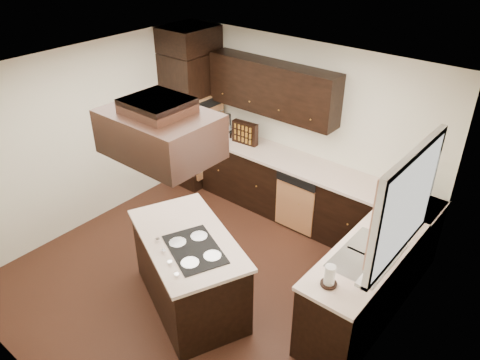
{
  "coord_description": "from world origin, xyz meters",
  "views": [
    {
      "loc": [
        3.16,
        -3.09,
        3.96
      ],
      "look_at": [
        0.1,
        0.6,
        1.15
      ],
      "focal_mm": 35.0,
      "sensor_mm": 36.0,
      "label": 1
    }
  ],
  "objects_px": {
    "range_hood": "(160,134)",
    "spice_rack": "(245,133)",
    "island": "(189,272)",
    "oven_column": "(193,119)"
  },
  "relations": [
    {
      "from": "oven_column",
      "to": "island",
      "type": "height_order",
      "value": "oven_column"
    },
    {
      "from": "oven_column",
      "to": "island",
      "type": "distance_m",
      "value": 2.94
    },
    {
      "from": "island",
      "to": "range_hood",
      "type": "bearing_deg",
      "value": -93.84
    },
    {
      "from": "island",
      "to": "spice_rack",
      "type": "relative_size",
      "value": 3.75
    },
    {
      "from": "range_hood",
      "to": "spice_rack",
      "type": "xyz_separation_m",
      "value": [
        -0.88,
        2.34,
        -1.07
      ]
    },
    {
      "from": "oven_column",
      "to": "spice_rack",
      "type": "relative_size",
      "value": 5.27
    },
    {
      "from": "oven_column",
      "to": "spice_rack",
      "type": "bearing_deg",
      "value": 4.62
    },
    {
      "from": "range_hood",
      "to": "oven_column",
      "type": "bearing_deg",
      "value": 129.74
    },
    {
      "from": "range_hood",
      "to": "spice_rack",
      "type": "relative_size",
      "value": 2.61
    },
    {
      "from": "island",
      "to": "range_hood",
      "type": "height_order",
      "value": "range_hood"
    }
  ]
}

